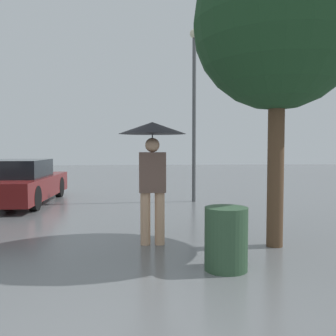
{
  "coord_description": "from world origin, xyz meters",
  "views": [
    {
      "loc": [
        0.26,
        -2.66,
        1.52
      ],
      "look_at": [
        0.63,
        3.14,
        1.2
      ],
      "focal_mm": 40.0,
      "sensor_mm": 36.0,
      "label": 1
    }
  ],
  "objects_px": {
    "parked_car_farthest": "(20,183)",
    "tree": "(278,26)",
    "pedestrian": "(152,149)",
    "trash_bin": "(226,239)",
    "street_lamp": "(194,99)"
  },
  "relations": [
    {
      "from": "tree",
      "to": "parked_car_farthest",
      "type": "bearing_deg",
      "value": 138.4
    },
    {
      "from": "parked_car_farthest",
      "to": "street_lamp",
      "type": "distance_m",
      "value": 5.29
    },
    {
      "from": "parked_car_farthest",
      "to": "trash_bin",
      "type": "xyz_separation_m",
      "value": [
        4.38,
        -5.82,
        -0.17
      ]
    },
    {
      "from": "pedestrian",
      "to": "trash_bin",
      "type": "distance_m",
      "value": 1.9
    },
    {
      "from": "pedestrian",
      "to": "tree",
      "type": "relative_size",
      "value": 0.41
    },
    {
      "from": "pedestrian",
      "to": "tree",
      "type": "height_order",
      "value": "tree"
    },
    {
      "from": "pedestrian",
      "to": "tree",
      "type": "bearing_deg",
      "value": -6.77
    },
    {
      "from": "pedestrian",
      "to": "parked_car_farthest",
      "type": "xyz_separation_m",
      "value": [
        -3.5,
        4.55,
        -0.94
      ]
    },
    {
      "from": "pedestrian",
      "to": "street_lamp",
      "type": "xyz_separation_m",
      "value": [
        1.26,
        4.59,
        1.37
      ]
    },
    {
      "from": "parked_car_farthest",
      "to": "tree",
      "type": "distance_m",
      "value": 7.7
    },
    {
      "from": "tree",
      "to": "pedestrian",
      "type": "bearing_deg",
      "value": 173.23
    },
    {
      "from": "parked_car_farthest",
      "to": "street_lamp",
      "type": "relative_size",
      "value": 0.88
    },
    {
      "from": "parked_car_farthest",
      "to": "tree",
      "type": "bearing_deg",
      "value": -41.6
    },
    {
      "from": "tree",
      "to": "trash_bin",
      "type": "distance_m",
      "value": 3.27
    },
    {
      "from": "pedestrian",
      "to": "tree",
      "type": "xyz_separation_m",
      "value": [
        1.87,
        -0.22,
        1.84
      ]
    }
  ]
}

